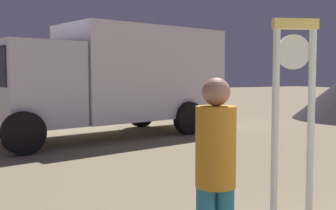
{
  "coord_description": "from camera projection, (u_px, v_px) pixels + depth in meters",
  "views": [
    {
      "loc": [
        -3.08,
        -0.99,
        1.67
      ],
      "look_at": [
        0.01,
        4.5,
        1.2
      ],
      "focal_mm": 45.0,
      "sensor_mm": 36.0,
      "label": 1
    }
  ],
  "objects": [
    {
      "name": "standing_clock",
      "position": [
        293.0,
        109.0,
        4.15
      ],
      "size": [
        0.45,
        0.24,
        2.2
      ],
      "color": "white",
      "rests_on": "ground_plane"
    },
    {
      "name": "person_near_clock",
      "position": [
        216.0,
        171.0,
        3.25
      ],
      "size": [
        0.31,
        0.31,
        1.64
      ],
      "color": "teal",
      "rests_on": "ground_plane"
    },
    {
      "name": "box_truck_near",
      "position": [
        120.0,
        76.0,
        11.38
      ],
      "size": [
        6.9,
        3.51,
        2.93
      ],
      "color": "white",
      "rests_on": "ground_plane"
    }
  ]
}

